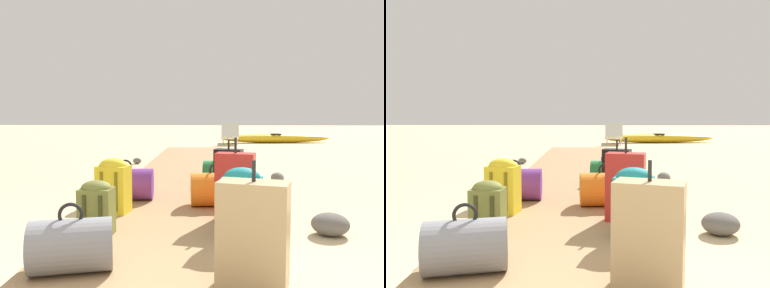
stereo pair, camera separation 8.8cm
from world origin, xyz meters
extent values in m
plane|color=#D1BA8C|center=(0.00, 4.19, 0.00)|extent=(60.00, 60.00, 0.00)
cube|color=#9E7A51|center=(0.00, 5.23, 0.04)|extent=(1.66, 10.47, 0.08)
cylinder|color=#237538|center=(0.59, 4.09, 0.26)|extent=(0.49, 0.40, 0.35)
torus|color=black|center=(0.59, 4.09, 0.46)|extent=(0.17, 0.04, 0.16)
cube|color=olive|center=(-0.53, 1.65, 0.28)|extent=(0.29, 0.24, 0.41)
ellipsoid|color=olive|center=(-0.53, 1.65, 0.49)|extent=(0.27, 0.22, 0.14)
cylinder|color=#333516|center=(-0.60, 1.54, 0.28)|extent=(0.04, 0.04, 0.33)
cylinder|color=#333516|center=(-0.46, 1.53, 0.28)|extent=(0.04, 0.04, 0.33)
cylinder|color=#6B2D84|center=(-0.57, 3.05, 0.27)|extent=(0.68, 0.42, 0.38)
torus|color=black|center=(-0.57, 3.05, 0.49)|extent=(0.17, 0.03, 0.16)
cylinder|color=orange|center=(0.52, 2.78, 0.27)|extent=(0.59, 0.42, 0.38)
torus|color=black|center=(0.52, 2.78, 0.49)|extent=(0.17, 0.04, 0.16)
cube|color=tan|center=(0.71, 0.67, 0.40)|extent=(0.47, 0.35, 0.65)
cylinder|color=black|center=(0.71, 0.67, 0.79)|extent=(0.02, 0.02, 0.13)
cube|color=#197A7F|center=(0.71, 1.56, 0.34)|extent=(0.36, 0.30, 0.53)
ellipsoid|color=#197A7F|center=(0.71, 1.56, 0.61)|extent=(0.35, 0.29, 0.16)
cylinder|color=#0C3D3F|center=(0.61, 1.47, 0.34)|extent=(0.04, 0.04, 0.42)
cylinder|color=#0C3D3F|center=(0.76, 1.43, 0.34)|extent=(0.04, 0.04, 0.42)
cube|color=red|center=(0.69, 2.15, 0.41)|extent=(0.41, 0.29, 0.67)
cylinder|color=black|center=(0.69, 2.15, 0.82)|extent=(0.02, 0.02, 0.15)
cylinder|color=slate|center=(-0.47, 0.84, 0.26)|extent=(0.60, 0.48, 0.36)
torus|color=black|center=(-0.47, 0.84, 0.47)|extent=(0.16, 0.06, 0.16)
cube|color=gold|center=(-0.57, 2.43, 0.33)|extent=(0.36, 0.29, 0.50)
ellipsoid|color=gold|center=(-0.57, 2.43, 0.58)|extent=(0.34, 0.28, 0.16)
cylinder|color=#6D5E11|center=(-0.67, 2.33, 0.33)|extent=(0.04, 0.04, 0.40)
cylinder|color=#6D5E11|center=(-0.51, 2.30, 0.33)|extent=(0.04, 0.04, 0.40)
cube|color=black|center=(0.68, 3.30, 0.38)|extent=(0.38, 0.29, 0.60)
cylinder|color=black|center=(0.68, 3.30, 0.74)|extent=(0.02, 0.02, 0.12)
cube|color=white|center=(1.19, 12.80, 0.26)|extent=(0.65, 1.42, 0.08)
cube|color=white|center=(1.16, 12.21, 0.54)|extent=(0.62, 0.48, 0.53)
cylinder|color=silver|center=(0.97, 13.37, 0.11)|extent=(0.04, 0.04, 0.22)
cylinder|color=silver|center=(1.45, 13.35, 0.11)|extent=(0.04, 0.04, 0.22)
cylinder|color=silver|center=(0.92, 12.25, 0.11)|extent=(0.04, 0.04, 0.22)
cylinder|color=silver|center=(1.40, 12.23, 0.11)|extent=(0.04, 0.04, 0.22)
ellipsoid|color=gold|center=(2.93, 13.48, 0.17)|extent=(4.20, 1.03, 0.34)
torus|color=black|center=(2.93, 13.48, 0.32)|extent=(0.54, 0.54, 0.05)
ellipsoid|color=gray|center=(1.08, 2.68, 0.13)|extent=(0.44, 0.44, 0.26)
ellipsoid|color=slate|center=(1.54, 4.75, 0.09)|extent=(0.23, 0.28, 0.17)
ellipsoid|color=#5B5651|center=(1.57, 1.99, 0.10)|extent=(0.36, 0.35, 0.21)
ellipsoid|color=slate|center=(-1.16, 7.07, 0.07)|extent=(0.22, 0.17, 0.13)
camera|label=1|loc=(0.44, -1.70, 1.14)|focal=37.40mm
camera|label=2|loc=(0.35, -1.71, 1.14)|focal=37.40mm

